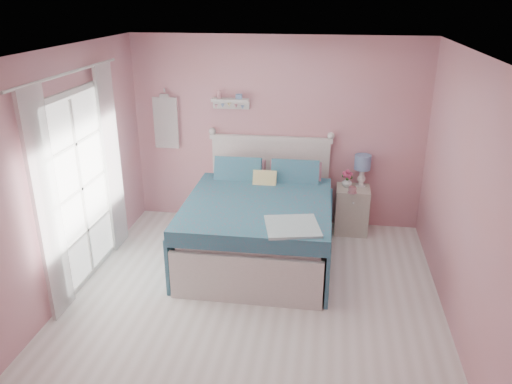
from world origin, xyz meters
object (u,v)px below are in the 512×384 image
(nightstand, at_px, (352,210))
(table_lamp, at_px, (363,165))
(bed, at_px, (260,225))
(vase, at_px, (347,182))
(teacup, at_px, (352,190))

(nightstand, height_order, table_lamp, table_lamp)
(nightstand, relative_size, table_lamp, 1.47)
(bed, relative_size, vase, 15.55)
(teacup, bearing_deg, vase, 108.24)
(nightstand, bearing_deg, table_lamp, 45.21)
(vase, bearing_deg, bed, -140.18)
(table_lamp, bearing_deg, nightstand, -134.79)
(vase, bearing_deg, table_lamp, 19.72)
(nightstand, relative_size, teacup, 6.23)
(vase, bearing_deg, nightstand, -20.27)
(bed, height_order, nightstand, bed)
(bed, bearing_deg, vase, 39.18)
(table_lamp, height_order, vase, table_lamp)
(vase, relative_size, teacup, 1.36)
(nightstand, distance_m, teacup, 0.40)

